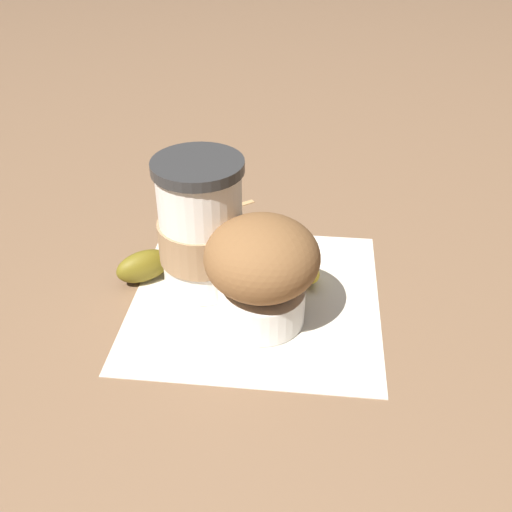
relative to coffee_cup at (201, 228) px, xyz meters
The scene contains 6 objects.
ground_plane 0.09m from the coffee_cup, 34.59° to the right, with size 3.00×3.00×0.00m, color brown.
paper_napkin 0.09m from the coffee_cup, 34.59° to the right, with size 0.23×0.23×0.00m, color beige.
coffee_cup is the anchor object (origin of this frame).
muffin 0.08m from the coffee_cup, 52.14° to the right, with size 0.10×0.10×0.10m.
banana 0.05m from the coffee_cup, 42.74° to the left, with size 0.21×0.10×0.03m.
wooden_stirrer 0.15m from the coffee_cup, 80.30° to the left, with size 0.11×0.01×0.00m, color tan.
Camera 1 is at (-0.07, -0.45, 0.36)m, focal length 42.00 mm.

